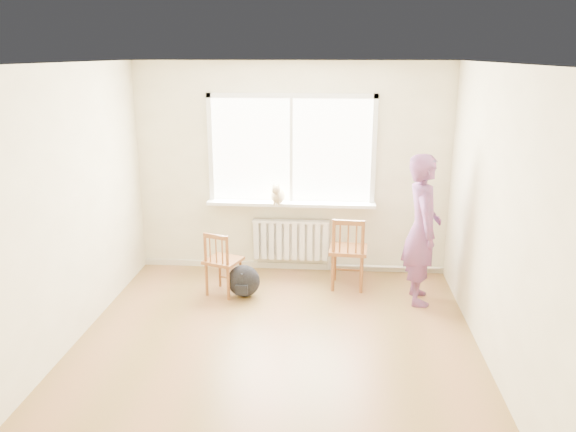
% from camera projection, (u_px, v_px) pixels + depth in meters
% --- Properties ---
extents(floor, '(4.50, 4.50, 0.00)m').
position_uv_depth(floor, '(274.00, 354.00, 5.39)').
color(floor, '#97653D').
rests_on(floor, ground).
extents(ceiling, '(4.50, 4.50, 0.00)m').
position_uv_depth(ceiling, '(271.00, 64.00, 4.63)').
color(ceiling, white).
rests_on(ceiling, back_wall).
extents(back_wall, '(4.00, 0.01, 2.70)m').
position_uv_depth(back_wall, '(292.00, 170.00, 7.17)').
color(back_wall, '#F1E7C1').
rests_on(back_wall, ground).
extents(window, '(2.12, 0.05, 1.42)m').
position_uv_depth(window, '(291.00, 146.00, 7.05)').
color(window, white).
rests_on(window, back_wall).
extents(windowsill, '(2.15, 0.22, 0.04)m').
position_uv_depth(windowsill, '(291.00, 204.00, 7.18)').
color(windowsill, white).
rests_on(windowsill, back_wall).
extents(radiator, '(1.00, 0.12, 0.55)m').
position_uv_depth(radiator, '(291.00, 239.00, 7.33)').
color(radiator, white).
rests_on(radiator, back_wall).
extents(heating_pipe, '(1.40, 0.04, 0.04)m').
position_uv_depth(heating_pipe, '(386.00, 267.00, 7.37)').
color(heating_pipe, silver).
rests_on(heating_pipe, back_wall).
extents(baseboard, '(4.00, 0.03, 0.08)m').
position_uv_depth(baseboard, '(291.00, 266.00, 7.52)').
color(baseboard, beige).
rests_on(baseboard, ground).
extents(chair_left, '(0.49, 0.48, 0.79)m').
position_uv_depth(chair_left, '(221.00, 263.00, 6.62)').
color(chair_left, '#935C2A').
rests_on(chair_left, floor).
extents(chair_right, '(0.48, 0.46, 0.91)m').
position_uv_depth(chair_right, '(348.00, 253.00, 6.79)').
color(chair_right, '#935C2A').
rests_on(chair_right, floor).
extents(person, '(0.43, 0.64, 1.73)m').
position_uv_depth(person, '(422.00, 229.00, 6.34)').
color(person, '#C0405D').
rests_on(person, floor).
extents(cat, '(0.21, 0.43, 0.29)m').
position_uv_depth(cat, '(278.00, 195.00, 7.07)').
color(cat, beige).
rests_on(cat, windowsill).
extents(backpack, '(0.41, 0.32, 0.39)m').
position_uv_depth(backpack, '(244.00, 281.00, 6.63)').
color(backpack, black).
rests_on(backpack, floor).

